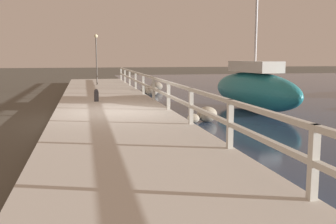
{
  "coord_description": "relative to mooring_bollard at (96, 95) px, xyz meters",
  "views": [
    {
      "loc": [
        -0.88,
        -12.11,
        1.98
      ],
      "look_at": [
        1.25,
        -2.11,
        0.53
      ],
      "focal_mm": 42.0,
      "sensor_mm": 36.0,
      "label": 1
    }
  ],
  "objects": [
    {
      "name": "ground_plane",
      "position": [
        0.45,
        -2.87,
        -0.53
      ],
      "size": [
        120.0,
        120.0,
        0.0
      ],
      "primitive_type": "plane",
      "color": "#4C473D"
    },
    {
      "name": "dock_walkway",
      "position": [
        0.45,
        -2.87,
        -0.38
      ],
      "size": [
        3.64,
        36.0,
        0.29
      ],
      "color": "beige",
      "rests_on": "ground"
    },
    {
      "name": "railing",
      "position": [
        2.17,
        -2.87,
        0.38
      ],
      "size": [
        0.1,
        32.5,
        0.91
      ],
      "color": "beige",
      "rests_on": "dock_walkway"
    },
    {
      "name": "boulder_water_edge",
      "position": [
        3.66,
        7.35,
        -0.27
      ],
      "size": [
        0.7,
        0.63,
        0.53
      ],
      "color": "slate",
      "rests_on": "ground"
    },
    {
      "name": "boulder_upstream",
      "position": [
        3.2,
        -3.65,
        -0.3
      ],
      "size": [
        0.62,
        0.56,
        0.47
      ],
      "color": "gray",
      "rests_on": "ground"
    },
    {
      "name": "boulder_far_strip",
      "position": [
        2.84,
        5.92,
        -0.31
      ],
      "size": [
        0.58,
        0.52,
        0.44
      ],
      "color": "slate",
      "rests_on": "ground"
    },
    {
      "name": "boulder_downstream",
      "position": [
        2.91,
        4.58,
        -0.28
      ],
      "size": [
        0.66,
        0.59,
        0.49
      ],
      "color": "gray",
      "rests_on": "ground"
    },
    {
      "name": "boulder_near_dock",
      "position": [
        2.73,
        -3.79,
        -0.39
      ],
      "size": [
        0.37,
        0.34,
        0.28
      ],
      "color": "gray",
      "rests_on": "ground"
    },
    {
      "name": "mooring_bollard",
      "position": [
        0.0,
        0.0,
        0.0
      ],
      "size": [
        0.17,
        0.17,
        0.47
      ],
      "color": "#333338",
      "rests_on": "dock_walkway"
    },
    {
      "name": "dock_lamp",
      "position": [
        0.32,
        8.92,
        1.8
      ],
      "size": [
        0.22,
        0.22,
        2.98
      ],
      "color": "#514C47",
      "rests_on": "dock_walkway"
    },
    {
      "name": "sailboat_teal",
      "position": [
        5.69,
        -1.52,
        0.27
      ],
      "size": [
        2.02,
        5.45,
        6.74
      ],
      "rotation": [
        0.0,
        0.0,
        0.13
      ],
      "color": "#1E707A",
      "rests_on": "water_surface"
    }
  ]
}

